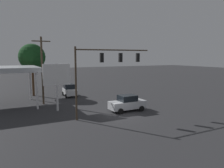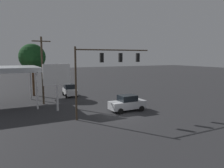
% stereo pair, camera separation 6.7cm
% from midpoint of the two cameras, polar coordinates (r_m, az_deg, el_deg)
% --- Properties ---
extents(ground_plane, '(200.00, 200.00, 0.00)m').
position_cam_midpoint_polar(ground_plane, '(24.68, 2.19, -8.10)').
color(ground_plane, '#2D2D30').
extents(traffic_signal_assembly, '(8.81, 0.43, 7.50)m').
position_cam_midpoint_polar(traffic_signal_assembly, '(23.35, -1.89, 5.06)').
color(traffic_signal_assembly, '#473828').
rests_on(traffic_signal_assembly, ground).
extents(utility_pole, '(2.40, 0.26, 9.11)m').
position_cam_midpoint_polar(utility_pole, '(30.88, -17.68, 3.78)').
color(utility_pole, '#473828').
rests_on(utility_pole, ground).
extents(gas_station_canopy, '(8.62, 7.79, 5.18)m').
position_cam_midpoint_polar(gas_station_canopy, '(31.28, -26.71, 3.35)').
color(gas_station_canopy, '#B2B7BC').
rests_on(gas_station_canopy, ground).
extents(price_sign, '(3.19, 0.27, 5.63)m').
position_cam_midpoint_polar(price_sign, '(26.64, -14.17, 1.93)').
color(price_sign, silver).
rests_on(price_sign, ground).
extents(hatchback_crossing, '(2.13, 3.89, 1.97)m').
position_cam_midpoint_polar(hatchback_crossing, '(36.50, -10.93, -1.64)').
color(hatchback_crossing, silver).
rests_on(hatchback_crossing, ground).
extents(sedan_waiting, '(4.40, 2.07, 1.93)m').
position_cam_midpoint_polar(sedan_waiting, '(26.27, 4.10, -5.02)').
color(sedan_waiting, silver).
rests_on(sedan_waiting, ground).
extents(street_tree, '(4.24, 4.24, 8.54)m').
position_cam_midpoint_polar(street_tree, '(37.95, -20.07, 6.64)').
color(street_tree, '#4C331E').
rests_on(street_tree, ground).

